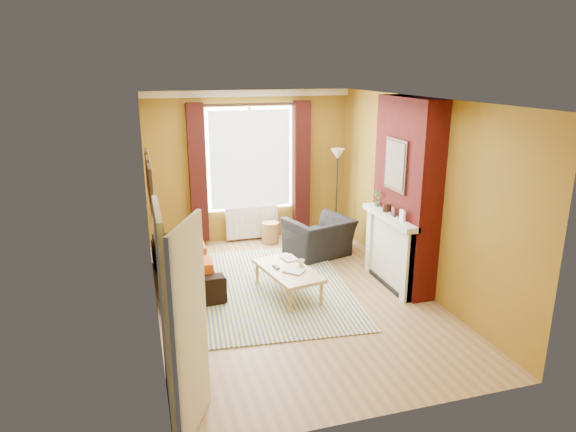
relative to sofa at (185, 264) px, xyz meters
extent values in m
plane|color=olive|center=(1.42, -0.99, -0.30)|extent=(5.50, 5.50, 0.00)
cube|color=olive|center=(1.42, 1.76, 1.10)|extent=(3.80, 0.02, 2.80)
cube|color=olive|center=(1.42, -3.74, 1.10)|extent=(3.80, 0.02, 2.80)
cube|color=olive|center=(3.32, -0.99, 1.10)|extent=(0.02, 5.50, 2.80)
cube|color=olive|center=(-0.48, -0.99, 1.10)|extent=(0.02, 5.50, 2.80)
cube|color=silver|center=(1.42, -0.99, 2.50)|extent=(3.80, 5.50, 0.01)
cube|color=#410B09|center=(3.14, -0.99, 1.10)|extent=(0.35, 1.40, 2.80)
cube|color=silver|center=(2.95, -0.99, 0.25)|extent=(0.12, 1.30, 1.10)
cube|color=silver|center=(2.90, -0.99, 0.78)|extent=(0.22, 1.40, 0.08)
cube|color=silver|center=(2.93, -1.57, 0.22)|extent=(0.16, 0.14, 1.04)
cube|color=silver|center=(2.93, -0.41, 0.22)|extent=(0.16, 0.14, 1.04)
cube|color=black|center=(2.98, -0.99, 0.15)|extent=(0.06, 0.80, 0.90)
cube|color=black|center=(2.96, -0.99, -0.27)|extent=(0.20, 1.00, 0.06)
cube|color=silver|center=(2.91, -1.34, 0.90)|extent=(0.03, 0.12, 0.16)
cube|color=black|center=(2.91, -1.09, 0.89)|extent=(0.03, 0.10, 0.14)
cylinder|color=black|center=(2.91, -0.84, 0.88)|extent=(0.10, 0.10, 0.12)
cube|color=black|center=(2.96, -0.99, 1.55)|extent=(0.03, 0.60, 0.75)
cube|color=#955832|center=(2.93, -0.99, 1.55)|extent=(0.01, 0.52, 0.66)
cube|color=silver|center=(1.42, 1.72, 2.44)|extent=(3.80, 0.08, 0.12)
cube|color=white|center=(1.42, 1.73, 1.25)|extent=(1.60, 0.04, 1.90)
cube|color=silver|center=(1.42, 1.69, 1.25)|extent=(1.50, 0.02, 1.80)
cube|color=silver|center=(1.42, 1.71, 1.25)|extent=(0.06, 0.04, 1.90)
cube|color=black|center=(0.44, 1.64, 1.05)|extent=(0.30, 0.16, 2.50)
cube|color=black|center=(2.40, 1.64, 1.05)|extent=(0.30, 0.16, 2.50)
cylinder|color=black|center=(1.42, 1.64, 2.25)|extent=(2.30, 0.05, 0.05)
cube|color=silver|center=(1.42, 1.66, 0.05)|extent=(1.00, 0.10, 0.60)
cube|color=silver|center=(0.97, 1.60, 0.05)|extent=(0.04, 0.03, 0.56)
cube|color=silver|center=(1.08, 1.60, 0.05)|extent=(0.04, 0.03, 0.56)
cube|color=silver|center=(1.19, 1.60, 0.05)|extent=(0.04, 0.03, 0.56)
cube|color=silver|center=(1.30, 1.60, 0.05)|extent=(0.04, 0.03, 0.56)
cube|color=silver|center=(1.41, 1.60, 0.05)|extent=(0.04, 0.03, 0.56)
cube|color=silver|center=(1.52, 1.60, 0.05)|extent=(0.04, 0.03, 0.56)
cube|color=silver|center=(1.63, 1.60, 0.05)|extent=(0.04, 0.03, 0.56)
cube|color=silver|center=(1.74, 1.60, 0.05)|extent=(0.04, 0.03, 0.56)
cube|color=silver|center=(1.85, 1.60, 0.05)|extent=(0.04, 0.03, 0.56)
cube|color=black|center=(-0.45, -1.09, 1.45)|extent=(0.04, 0.44, 0.58)
cube|color=gold|center=(-0.43, -1.09, 1.45)|extent=(0.01, 0.38, 0.52)
cube|color=black|center=(-0.45, -0.44, 1.45)|extent=(0.04, 0.44, 0.58)
cube|color=teal|center=(-0.43, -0.44, 1.45)|extent=(0.01, 0.38, 0.52)
cube|color=black|center=(-0.45, 0.21, 1.45)|extent=(0.04, 0.44, 0.58)
cube|color=#B9642E|center=(-0.43, 0.21, 1.45)|extent=(0.01, 0.38, 0.52)
cube|color=silver|center=(-0.46, -3.04, 0.70)|extent=(0.05, 0.94, 2.06)
cube|color=black|center=(-0.44, -3.04, 0.70)|extent=(0.02, 0.80, 1.98)
cube|color=silver|center=(-0.26, -3.40, 0.70)|extent=(0.37, 0.74, 1.98)
imported|color=#427634|center=(2.91, -0.54, 0.96)|extent=(0.14, 0.10, 0.27)
cube|color=#B7450F|center=(0.15, -0.60, 0.17)|extent=(0.34, 0.40, 0.16)
cube|color=#B7450F|center=(0.15, 0.10, 0.17)|extent=(0.34, 0.40, 0.16)
cube|color=#B7450F|center=(0.15, 0.70, 0.17)|extent=(0.34, 0.40, 0.16)
cube|color=#334C8E|center=(1.16, -0.58, -0.29)|extent=(2.63, 3.44, 0.02)
imported|color=black|center=(0.00, 0.00, 0.00)|extent=(0.94, 2.09, 0.59)
imported|color=black|center=(2.36, 0.50, 0.04)|extent=(1.25, 1.16, 0.67)
cube|color=tan|center=(1.37, -0.89, 0.08)|extent=(0.82, 1.30, 0.05)
cylinder|color=tan|center=(1.24, -1.47, -0.12)|extent=(0.06, 0.06, 0.35)
cylinder|color=tan|center=(1.71, -1.38, -0.12)|extent=(0.06, 0.06, 0.35)
cylinder|color=tan|center=(1.03, -0.41, -0.12)|extent=(0.06, 0.06, 0.35)
cylinder|color=tan|center=(1.51, -0.31, -0.12)|extent=(0.06, 0.06, 0.35)
cylinder|color=olive|center=(1.71, 1.38, -0.10)|extent=(0.40, 0.40, 0.40)
cylinder|color=black|center=(2.97, 1.25, -0.28)|extent=(0.32, 0.32, 0.03)
cylinder|color=black|center=(2.97, 1.25, 0.54)|extent=(0.03, 0.03, 1.61)
cone|color=beige|center=(2.97, 1.25, 1.35)|extent=(0.32, 0.32, 0.19)
imported|color=#999999|center=(1.35, -1.11, 0.12)|extent=(0.34, 0.34, 0.03)
imported|color=#999999|center=(1.40, -0.53, 0.12)|extent=(0.25, 0.31, 0.02)
imported|color=#999999|center=(1.59, -0.84, 0.16)|extent=(0.13, 0.13, 0.10)
cube|color=#28282A|center=(1.22, -0.81, 0.12)|extent=(0.08, 0.17, 0.02)
camera|label=1|loc=(-0.59, -7.47, 2.92)|focal=32.00mm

